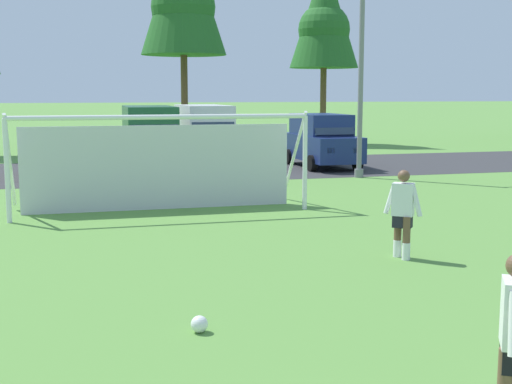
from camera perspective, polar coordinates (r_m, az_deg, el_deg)
ground_plane at (r=17.81m, az=-0.25°, el=-1.65°), size 400.00×400.00×0.00m
parking_lot_strip at (r=27.86m, az=-5.73°, el=1.87°), size 52.00×8.40×0.01m
soccer_ball at (r=9.03m, az=-4.66°, el=-10.74°), size 0.22×0.22×0.22m
soccer_goal at (r=18.04m, az=-7.87°, el=2.54°), size 7.44×1.95×2.57m
player_defender_far at (r=13.01m, az=11.93°, el=-1.80°), size 0.57×0.59×1.64m
parked_car_slot_far_left at (r=26.46m, az=-16.04°, el=3.16°), size 2.26×4.32×1.72m
parked_car_slot_left at (r=26.84m, az=-8.70°, el=4.45°), size 2.28×4.84×2.52m
parked_car_slot_center_left at (r=28.83m, az=-4.27°, el=4.77°), size 2.21×4.81×2.52m
parked_car_slot_center at (r=28.65m, az=5.43°, el=4.27°), size 2.16×4.61×2.16m
tree_mid_right at (r=41.66m, az=5.62°, el=14.08°), size 4.01×4.01×10.71m
street_lamp at (r=25.29m, az=8.98°, el=9.76°), size 2.00×0.32×7.29m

